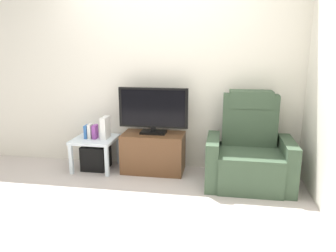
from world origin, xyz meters
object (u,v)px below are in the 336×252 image
television (153,110)px  book_rightmost (95,132)px  game_console (105,128)px  tv_stand (154,152)px  recliner_armchair (249,153)px  book_leftmost (87,132)px  side_table (95,143)px  subwoofer_box (96,157)px  book_middle (90,131)px

television → book_rightmost: (-0.76, -0.07, -0.30)m
television → game_console: television is taller
tv_stand → recliner_armchair: bearing=-9.2°
book_leftmost → book_rightmost: bearing=0.0°
book_leftmost → game_console: (0.24, 0.03, 0.06)m
recliner_armchair → side_table: size_ratio=2.00×
subwoofer_box → book_leftmost: bearing=-168.7°
book_leftmost → book_rightmost: size_ratio=0.96×
tv_stand → side_table: bearing=-177.5°
television → book_middle: 0.88m
tv_stand → subwoofer_box: 0.78m
recliner_armchair → book_leftmost: bearing=171.1°
side_table → book_leftmost: book_leftmost is taller
television → side_table: bearing=-176.1°
book_leftmost → book_rightmost: 0.11m
tv_stand → book_rightmost: bearing=-176.0°
tv_stand → book_middle: book_middle is taller
book_leftmost → book_middle: (0.05, 0.00, 0.01)m
television → recliner_armchair: television is taller
television → book_leftmost: size_ratio=5.13×
tv_stand → recliner_armchair: recliner_armchair is taller
book_rightmost → book_leftmost: bearing=180.0°
tv_stand → television: (-0.00, 0.02, 0.56)m
tv_stand → book_middle: 0.87m
book_middle → game_console: (0.20, 0.03, 0.05)m
side_table → game_console: game_console is taller
subwoofer_box → game_console: bearing=3.9°
book_middle → book_rightmost: book_middle is taller
subwoofer_box → book_rightmost: 0.35m
book_middle → book_rightmost: 0.07m
side_table → recliner_armchair: bearing=-4.6°
tv_stand → side_table: size_ratio=1.46×
side_table → book_middle: bearing=-158.4°
side_table → subwoofer_box: (0.00, 0.00, -0.20)m
television → tv_stand: bearing=-90.0°
side_table → book_leftmost: bearing=-168.7°
side_table → book_rightmost: size_ratio=3.00×
book_middle → recliner_armchair: bearing=-4.0°
game_console → side_table: bearing=-176.1°
recliner_armchair → game_console: bearing=169.6°
side_table → book_rightmost: (0.01, -0.02, 0.15)m
recliner_armchair → side_table: bearing=170.3°
book_leftmost → game_console: 0.25m
tv_stand → recliner_armchair: size_ratio=0.73×
tv_stand → game_console: game_console is taller
side_table → subwoofer_box: side_table is taller
tv_stand → book_rightmost: (-0.76, -0.05, 0.26)m
television → book_leftmost: (-0.88, -0.07, -0.31)m
subwoofer_box → book_leftmost: 0.36m
recliner_armchair → game_console: size_ratio=3.79×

